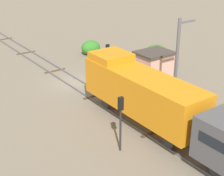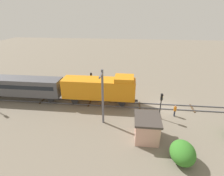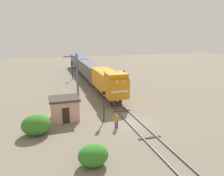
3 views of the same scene
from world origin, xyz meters
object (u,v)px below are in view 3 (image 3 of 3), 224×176
traffic_signal_mid (124,77)px  catenary_mast (77,78)px  relay_hut (65,108)px  worker_near_track (116,120)px  locomotive (108,81)px  passenger_car_trailing (79,61)px  traffic_signal_far (72,67)px  traffic_signal_near (104,101)px  passenger_car_leading (90,69)px

traffic_signal_mid → catenary_mast: size_ratio=0.54×
traffic_signal_mid → relay_hut: (-10.90, -8.80, -1.36)m
worker_near_track → locomotive: bearing=-153.2°
locomotive → relay_hut: bearing=-138.3°
locomotive → passenger_car_trailing: locomotive is taller
locomotive → passenger_car_trailing: 27.94m
traffic_signal_far → traffic_signal_near: bearing=-89.1°
passenger_car_trailing → worker_near_track: (-2.40, -38.87, -1.53)m
traffic_signal_mid → worker_near_track: (-5.80, -13.06, -1.76)m
locomotive → traffic_signal_near: bearing=-110.1°
worker_near_track → traffic_signal_mid: bearing=-164.8°
locomotive → traffic_signal_near: size_ratio=3.12×
passenger_car_leading → traffic_signal_mid: 11.71m
traffic_signal_far → traffic_signal_mid: bearing=-62.3°
catenary_mast → relay_hut: catenary_mast is taller
relay_hut → catenary_mast: bearing=65.9°
traffic_signal_near → relay_hut: (-4.30, 2.08, -1.21)m
traffic_signal_mid → catenary_mast: bearing=-158.4°
relay_hut → traffic_signal_far: bearing=80.0°
passenger_car_trailing → traffic_signal_near: bearing=-95.0°
traffic_signal_near → catenary_mast: 7.87m
worker_near_track → catenary_mast: (-2.67, 9.70, 2.92)m
worker_near_track → relay_hut: bearing=-90.7°
traffic_signal_mid → worker_near_track: bearing=-113.9°
passenger_car_leading → traffic_signal_mid: traffic_signal_mid is taller
traffic_signal_far → catenary_mast: 16.81m
relay_hut → passenger_car_trailing: bearing=77.8°
locomotive → catenary_mast: 5.34m
passenger_car_leading → traffic_signal_near: bearing=-98.2°
locomotive → passenger_car_leading: size_ratio=0.83×
passenger_car_trailing → traffic_signal_mid: (3.40, -25.81, 0.23)m
passenger_car_leading → worker_near_track: passenger_car_leading is taller
traffic_signal_near → worker_near_track: bearing=-69.8°
passenger_car_trailing → relay_hut: passenger_car_trailing is taller
passenger_car_trailing → relay_hut: bearing=-102.2°
catenary_mast → relay_hut: size_ratio=2.10×
worker_near_track → traffic_signal_near: bearing=-120.7°
passenger_car_trailing → traffic_signal_mid: size_ratio=3.55×
traffic_signal_near → relay_hut: size_ratio=1.06×
passenger_car_leading → catenary_mast: (-5.07, -14.56, 1.39)m
locomotive → catenary_mast: (-5.07, -1.23, 1.14)m
worker_near_track → passenger_car_trailing: bearing=-144.4°
passenger_car_leading → traffic_signal_near: passenger_car_leading is taller
traffic_signal_near → worker_near_track: (0.80, -2.18, -1.60)m
passenger_car_leading → traffic_signal_far: (-3.60, 2.15, 0.28)m
passenger_car_leading → traffic_signal_near: size_ratio=3.77×
traffic_signal_far → catenary_mast: bearing=-95.0°
locomotive → catenary_mast: size_ratio=1.58×
passenger_car_trailing → traffic_signal_near: passenger_car_trailing is taller
locomotive → worker_near_track: locomotive is taller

